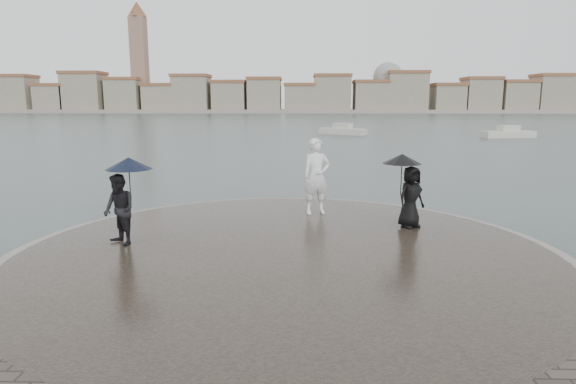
{
  "coord_description": "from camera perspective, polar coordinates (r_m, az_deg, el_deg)",
  "views": [
    {
      "loc": [
        0.3,
        -6.91,
        3.64
      ],
      "look_at": [
        0.0,
        4.8,
        1.45
      ],
      "focal_mm": 30.0,
      "sensor_mm": 36.0,
      "label": 1
    }
  ],
  "objects": [
    {
      "name": "visitor_left",
      "position": [
        11.73,
        -19.1,
        -0.58
      ],
      "size": [
        1.29,
        1.13,
        2.04
      ],
      "color": "black",
      "rests_on": "quay_tip"
    },
    {
      "name": "visitor_right",
      "position": [
        13.05,
        14.06,
        0.72
      ],
      "size": [
        1.25,
        1.06,
        1.95
      ],
      "color": "black",
      "rests_on": "quay_tip"
    },
    {
      "name": "kerb_ring",
      "position": [
        10.98,
        -0.18,
        -7.89
      ],
      "size": [
        12.5,
        12.5,
        0.32
      ],
      "primitive_type": "cylinder",
      "color": "gray",
      "rests_on": "ground"
    },
    {
      "name": "ground",
      "position": [
        7.81,
        -0.94,
        -17.18
      ],
      "size": [
        400.0,
        400.0,
        0.0
      ],
      "primitive_type": "plane",
      "color": "#2B3835",
      "rests_on": "ground"
    },
    {
      "name": "statue",
      "position": [
        14.24,
        3.39,
        1.87
      ],
      "size": [
        0.94,
        0.74,
        2.25
      ],
      "primitive_type": "imported",
      "rotation": [
        0.0,
        0.0,
        0.28
      ],
      "color": "white",
      "rests_on": "quay_tip"
    },
    {
      "name": "far_skyline",
      "position": [
        167.75,
        -0.8,
        11.26
      ],
      "size": [
        260.0,
        20.0,
        37.0
      ],
      "color": "gray",
      "rests_on": "ground"
    },
    {
      "name": "boats",
      "position": [
        54.95,
        15.51,
        6.8
      ],
      "size": [
        22.35,
        8.33,
        1.5
      ],
      "color": "#BBB8A8",
      "rests_on": "ground"
    },
    {
      "name": "quay_tip",
      "position": [
        10.97,
        -0.18,
        -7.79
      ],
      "size": [
        11.9,
        11.9,
        0.36
      ],
      "primitive_type": "cylinder",
      "color": "#2D261E",
      "rests_on": "ground"
    }
  ]
}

